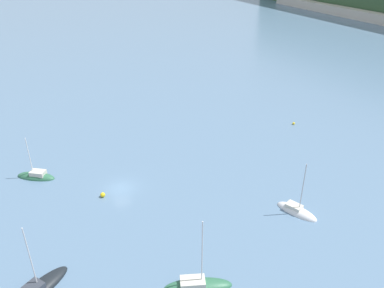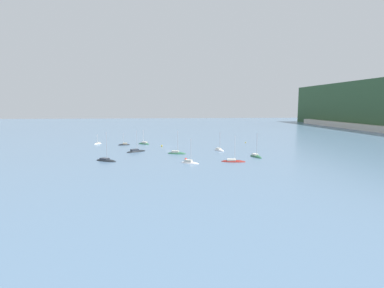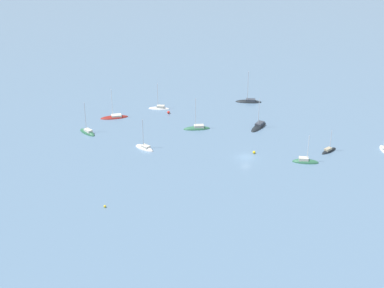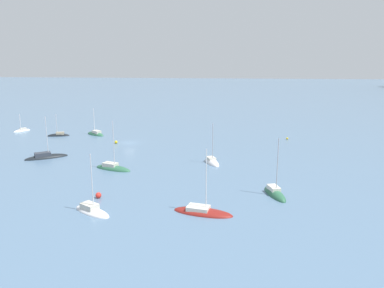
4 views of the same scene
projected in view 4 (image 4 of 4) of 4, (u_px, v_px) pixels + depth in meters
name	position (u px, v px, depth m)	size (l,w,h in m)	color
ground_plane	(129.00, 143.00, 92.19)	(600.00, 600.00, 0.00)	slate
sailboat_0	(212.00, 163.00, 74.55)	(6.44, 4.34, 8.97)	silver
sailboat_1	(22.00, 131.00, 106.82)	(5.08, 3.81, 5.54)	white
sailboat_2	(92.00, 211.00, 50.82)	(5.35, 6.76, 8.79)	silver
sailboat_3	(59.00, 136.00, 100.30)	(2.97, 5.90, 6.58)	black
sailboat_4	(113.00, 169.00, 70.41)	(4.68, 7.93, 9.98)	#2D6647
sailboat_5	(46.00, 157.00, 78.35)	(6.92, 8.55, 9.47)	black
sailboat_6	(202.00, 212.00, 50.54)	(4.43, 8.66, 9.56)	maroon
sailboat_7	(275.00, 194.00, 57.22)	(7.00, 3.89, 9.84)	#2D6647
sailboat_8	(96.00, 134.00, 101.81)	(5.43, 6.56, 8.00)	#2D6647
mooring_buoy_0	(98.00, 195.00, 55.85)	(0.88, 0.88, 0.88)	red
mooring_buoy_1	(287.00, 138.00, 96.03)	(0.52, 0.52, 0.52)	yellow
mooring_buoy_2	(116.00, 142.00, 91.38)	(0.73, 0.73, 0.73)	yellow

